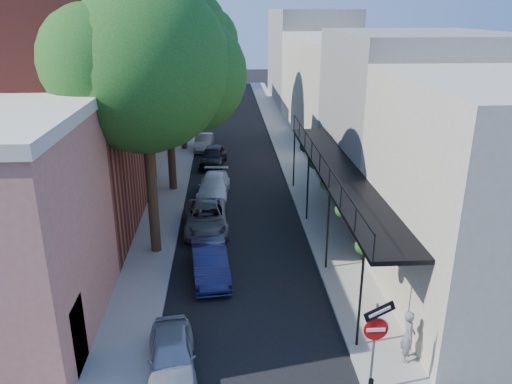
{
  "coord_description": "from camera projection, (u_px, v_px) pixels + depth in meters",
  "views": [
    {
      "loc": [
        -0.68,
        -9.83,
        10.04
      ],
      "look_at": [
        0.55,
        9.8,
        2.8
      ],
      "focal_mm": 35.0,
      "sensor_mm": 36.0,
      "label": 1
    }
  ],
  "objects": [
    {
      "name": "parked_car_e",
      "position": [
        213.0,
        156.0,
        33.76
      ],
      "size": [
        2.04,
        4.1,
        1.34
      ],
      "primitive_type": "imported",
      "rotation": [
        0.0,
        0.0,
        -0.12
      ],
      "color": "black",
      "rests_on": "ground"
    },
    {
      "name": "buildings_left",
      "position": [
        109.0,
        81.0,
        37.41
      ],
      "size": [
        10.1,
        59.1,
        12.0
      ],
      "color": "tan",
      "rests_on": "ground"
    },
    {
      "name": "parked_car_f",
      "position": [
        204.0,
        142.0,
        37.55
      ],
      "size": [
        1.43,
        3.65,
        1.18
      ],
      "primitive_type": "imported",
      "rotation": [
        0.0,
        0.0,
        -0.05
      ],
      "color": "slate",
      "rests_on": "ground"
    },
    {
      "name": "parked_car_b",
      "position": [
        210.0,
        262.0,
        19.69
      ],
      "size": [
        1.75,
        3.97,
        1.27
      ],
      "primitive_type": "imported",
      "rotation": [
        0.0,
        0.0,
        0.11
      ],
      "color": "#14183F",
      "rests_on": "ground"
    },
    {
      "name": "oak_mid",
      "position": [
        174.0,
        67.0,
        27.15
      ],
      "size": [
        6.6,
        6.0,
        10.2
      ],
      "color": "#332114",
      "rests_on": "ground"
    },
    {
      "name": "pedestrian",
      "position": [
        408.0,
        336.0,
        14.74
      ],
      "size": [
        0.52,
        0.68,
        1.66
      ],
      "primitive_type": "imported",
      "rotation": [
        0.0,
        0.0,
        1.34
      ],
      "color": "slate",
      "rests_on": "sidewalk_right"
    },
    {
      "name": "sidewalk_right",
      "position": [
        282.0,
        138.0,
        41.03
      ],
      "size": [
        2.0,
        64.0,
        0.12
      ],
      "primitive_type": "cube",
      "color": "gray",
      "rests_on": "ground"
    },
    {
      "name": "road_surface",
      "position": [
        234.0,
        139.0,
        40.81
      ],
      "size": [
        6.0,
        64.0,
        0.01
      ],
      "primitive_type": "cube",
      "color": "black",
      "rests_on": "ground"
    },
    {
      "name": "buildings_right",
      "position": [
        347.0,
        84.0,
        39.33
      ],
      "size": [
        9.8,
        55.0,
        10.0
      ],
      "color": "beige",
      "rests_on": "ground"
    },
    {
      "name": "oak_near",
      "position": [
        155.0,
        68.0,
        19.41
      ],
      "size": [
        7.48,
        6.8,
        11.42
      ],
      "color": "#332114",
      "rests_on": "ground"
    },
    {
      "name": "parked_car_d",
      "position": [
        214.0,
        186.0,
        28.22
      ],
      "size": [
        1.98,
        4.25,
        1.2
      ],
      "primitive_type": "imported",
      "rotation": [
        0.0,
        0.0,
        -0.07
      ],
      "color": "white",
      "rests_on": "ground"
    },
    {
      "name": "oak_far",
      "position": [
        185.0,
        36.0,
        35.21
      ],
      "size": [
        7.7,
        7.0,
        11.9
      ],
      "color": "#332114",
      "rests_on": "ground"
    },
    {
      "name": "sidewalk_left",
      "position": [
        185.0,
        139.0,
        40.56
      ],
      "size": [
        2.0,
        64.0,
        0.12
      ],
      "primitive_type": "cube",
      "color": "gray",
      "rests_on": "ground"
    },
    {
      "name": "sign_post",
      "position": [
        376.0,
        333.0,
        13.11
      ],
      "size": [
        0.89,
        0.17,
        2.99
      ],
      "color": "#595B60",
      "rests_on": "ground"
    },
    {
      "name": "parked_car_c",
      "position": [
        206.0,
        218.0,
        23.91
      ],
      "size": [
        2.17,
        4.46,
        1.22
      ],
      "primitive_type": "imported",
      "rotation": [
        0.0,
        0.0,
        0.03
      ],
      "color": "slate",
      "rests_on": "ground"
    },
    {
      "name": "parked_car_a",
      "position": [
        172.0,
        355.0,
        14.51
      ],
      "size": [
        1.72,
        3.5,
        1.15
      ],
      "primitive_type": "imported",
      "rotation": [
        0.0,
        0.0,
        0.11
      ],
      "color": "#9299A2",
      "rests_on": "ground"
    }
  ]
}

